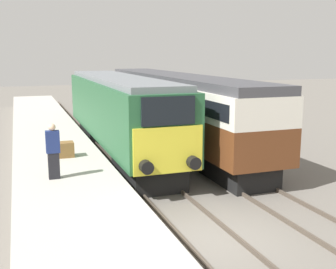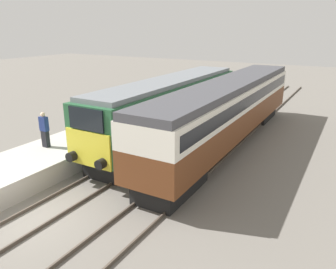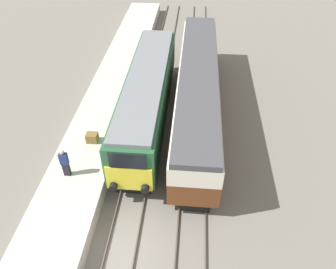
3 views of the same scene
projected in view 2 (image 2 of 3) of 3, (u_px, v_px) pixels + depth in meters
name	position (u px, v px, depth m)	size (l,w,h in m)	color
ground_plane	(31.00, 221.00, 12.18)	(120.00, 120.00, 0.00)	slate
platform_left	(103.00, 136.00, 20.18)	(3.50, 50.00, 0.97)	#B7B2A8
rails_near_track	(115.00, 171.00, 16.27)	(1.51, 60.00, 0.14)	#4C4238
rails_far_track	(175.00, 187.00, 14.66)	(1.50, 60.00, 0.14)	#4C4238
locomotive	(170.00, 107.00, 20.20)	(2.70, 15.04, 3.93)	black
passenger_carriage	(229.00, 107.00, 19.40)	(2.75, 18.37, 3.92)	black
person_on_platform	(45.00, 130.00, 16.70)	(0.44, 0.26, 1.84)	black
luggage_crate	(94.00, 129.00, 18.98)	(0.70, 0.56, 0.60)	brown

